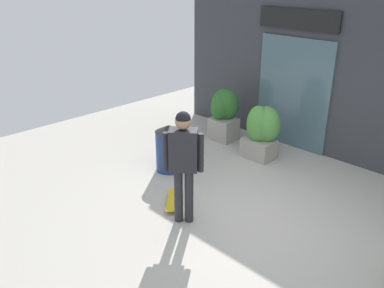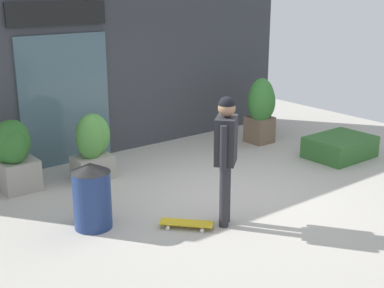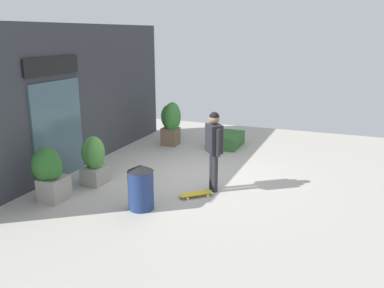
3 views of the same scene
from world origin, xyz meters
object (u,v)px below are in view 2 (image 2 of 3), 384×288
object	(u,v)px
planter_box_left	(92,144)
planter_box_right	(262,106)
skateboard	(186,223)
trash_bin	(92,195)
planter_box_mid	(13,149)
skateboarder	(226,148)

from	to	relation	value
planter_box_left	planter_box_right	bearing A→B (deg)	-4.00
skateboard	trash_bin	bearing A→B (deg)	8.56
planter_box_mid	trash_bin	xyz separation A→B (m)	(0.33, -1.96, -0.22)
planter_box_left	trash_bin	distance (m)	1.92
skateboard	planter_box_right	distance (m)	4.31
planter_box_left	planter_box_right	distance (m)	3.72
planter_box_right	planter_box_mid	distance (m)	4.96
planter_box_left	planter_box_mid	world-z (taller)	planter_box_mid
planter_box_right	skateboard	bearing A→B (deg)	-148.51
skateboarder	planter_box_right	distance (m)	4.00
planter_box_left	trash_bin	xyz separation A→B (m)	(-0.90, -1.69, -0.14)
skateboarder	planter_box_mid	xyz separation A→B (m)	(-1.78, 2.97, -0.41)
skateboarder	planter_box_right	xyz separation A→B (m)	(3.15, 2.45, -0.31)
planter_box_right	trash_bin	world-z (taller)	planter_box_right
skateboard	trash_bin	xyz separation A→B (m)	(-0.98, 0.79, 0.40)
planter_box_right	trash_bin	bearing A→B (deg)	-162.68
skateboard	planter_box_right	xyz separation A→B (m)	(3.63, 2.22, 0.72)
skateboard	planter_box_left	xyz separation A→B (m)	(-0.08, 2.48, 0.54)
trash_bin	planter_box_right	bearing A→B (deg)	17.32
skateboard	planter_box_mid	xyz separation A→B (m)	(-1.30, 2.75, 0.62)
skateboarder	trash_bin	size ratio (longest dim) A/B	1.94
skateboard	planter_box_right	size ratio (longest dim) A/B	0.49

